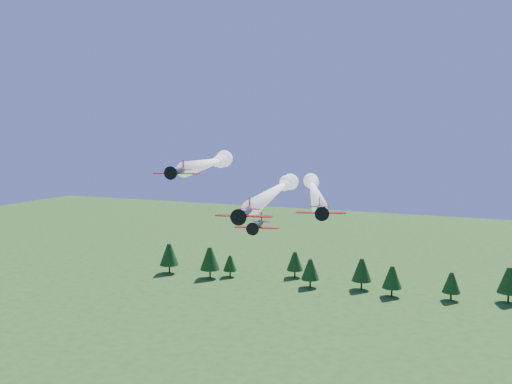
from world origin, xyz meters
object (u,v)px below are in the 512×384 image
at_px(plane_right, 314,189).
at_px(plane_slot, 257,225).
at_px(plane_lead, 277,190).
at_px(plane_left, 211,163).

relative_size(plane_right, plane_slot, 6.68).
height_order(plane_lead, plane_right, plane_lead).
relative_size(plane_left, plane_slot, 5.05).
height_order(plane_left, plane_slot, plane_left).
distance_m(plane_left, plane_slot, 21.86).
height_order(plane_lead, plane_slot, plane_lead).
xyz_separation_m(plane_lead, plane_slot, (1.88, -13.93, -4.66)).
distance_m(plane_lead, plane_slot, 14.81).
bearing_deg(plane_left, plane_right, 25.21).
distance_m(plane_left, plane_right, 22.76).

